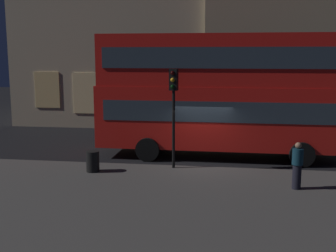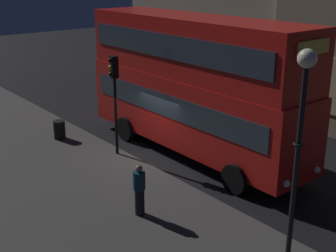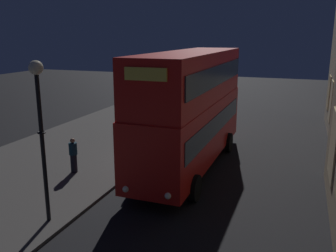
{
  "view_description": "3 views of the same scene",
  "coord_description": "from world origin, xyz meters",
  "px_view_note": "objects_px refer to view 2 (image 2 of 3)",
  "views": [
    {
      "loc": [
        1.05,
        -17.85,
        4.73
      ],
      "look_at": [
        -1.49,
        -0.03,
        1.68
      ],
      "focal_mm": 45.5,
      "sensor_mm": 36.0,
      "label": 1
    },
    {
      "loc": [
        13.68,
        -10.4,
        7.29
      ],
      "look_at": [
        0.64,
        0.23,
        1.5
      ],
      "focal_mm": 48.82,
      "sensor_mm": 36.0,
      "label": 2
    },
    {
      "loc": [
        17.09,
        6.47,
        6.37
      ],
      "look_at": [
        -1.01,
        -0.16,
        1.55
      ],
      "focal_mm": 39.28,
      "sensor_mm": 36.0,
      "label": 3
    }
  ],
  "objects_px": {
    "traffic_light_near_kerb": "(114,85)",
    "pedestrian": "(139,190)",
    "litter_bin": "(59,130)",
    "double_decker_bus": "(193,80)",
    "street_lamp": "(301,116)"
  },
  "relations": [
    {
      "from": "traffic_light_near_kerb",
      "to": "pedestrian",
      "type": "bearing_deg",
      "value": -15.26
    },
    {
      "from": "traffic_light_near_kerb",
      "to": "litter_bin",
      "type": "xyz_separation_m",
      "value": [
        -3.09,
        -1.0,
        -2.48
      ]
    },
    {
      "from": "pedestrian",
      "to": "litter_bin",
      "type": "bearing_deg",
      "value": 135.13
    },
    {
      "from": "double_decker_bus",
      "to": "litter_bin",
      "type": "distance_m",
      "value": 6.52
    },
    {
      "from": "double_decker_bus",
      "to": "litter_bin",
      "type": "height_order",
      "value": "double_decker_bus"
    },
    {
      "from": "street_lamp",
      "to": "litter_bin",
      "type": "xyz_separation_m",
      "value": [
        -11.87,
        -0.67,
        -3.44
      ]
    },
    {
      "from": "double_decker_bus",
      "to": "traffic_light_near_kerb",
      "type": "distance_m",
      "value": 3.11
    },
    {
      "from": "double_decker_bus",
      "to": "litter_bin",
      "type": "bearing_deg",
      "value": -142.15
    },
    {
      "from": "street_lamp",
      "to": "double_decker_bus",
      "type": "bearing_deg",
      "value": 157.36
    },
    {
      "from": "pedestrian",
      "to": "litter_bin",
      "type": "xyz_separation_m",
      "value": [
        -7.67,
        1.14,
        -0.42
      ]
    },
    {
      "from": "double_decker_bus",
      "to": "pedestrian",
      "type": "bearing_deg",
      "value": -58.21
    },
    {
      "from": "pedestrian",
      "to": "street_lamp",
      "type": "bearing_deg",
      "value": -13.2
    },
    {
      "from": "pedestrian",
      "to": "traffic_light_near_kerb",
      "type": "bearing_deg",
      "value": 118.47
    },
    {
      "from": "traffic_light_near_kerb",
      "to": "double_decker_bus",
      "type": "bearing_deg",
      "value": 67.87
    },
    {
      "from": "street_lamp",
      "to": "traffic_light_near_kerb",
      "type": "bearing_deg",
      "value": 177.8
    }
  ]
}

